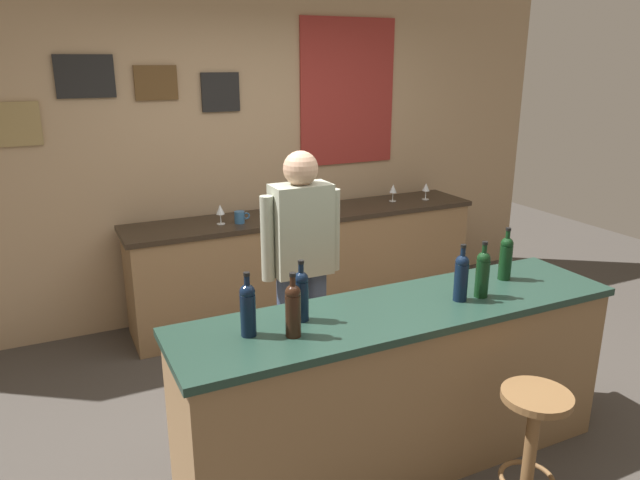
{
  "coord_description": "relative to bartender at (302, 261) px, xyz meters",
  "views": [
    {
      "loc": [
        -1.59,
        -2.72,
        2.13
      ],
      "look_at": [
        -0.06,
        0.45,
        1.05
      ],
      "focal_mm": 33.17,
      "sensor_mm": 36.0,
      "label": 1
    }
  ],
  "objects": [
    {
      "name": "wine_bottle_f",
      "position": [
        0.94,
        -0.75,
        0.12
      ],
      "size": [
        0.07,
        0.07,
        0.31
      ],
      "color": "black",
      "rests_on": "bar_counter"
    },
    {
      "name": "coffee_mug",
      "position": [
        -0.02,
        1.14,
        0.01
      ],
      "size": [
        0.12,
        0.08,
        0.09
      ],
      "color": "#336699",
      "rests_on": "side_counter"
    },
    {
      "name": "back_wall",
      "position": [
        0.2,
        1.6,
        0.48
      ],
      "size": [
        6.0,
        0.09,
        2.8
      ],
      "color": "tan",
      "rests_on": "ground_plane"
    },
    {
      "name": "bartender",
      "position": [
        0.0,
        0.0,
        0.0
      ],
      "size": [
        0.52,
        0.21,
        1.62
      ],
      "color": "#384766",
      "rests_on": "ground_plane"
    },
    {
      "name": "wine_bottle_b",
      "position": [
        -0.44,
        -0.89,
        0.12
      ],
      "size": [
        0.07,
        0.07,
        0.31
      ],
      "color": "black",
      "rests_on": "bar_counter"
    },
    {
      "name": "wine_glass_c",
      "position": [
        1.46,
        1.26,
        0.07
      ],
      "size": [
        0.07,
        0.07,
        0.16
      ],
      "color": "silver",
      "rests_on": "side_counter"
    },
    {
      "name": "wine_glass_d",
      "position": [
        1.77,
        1.19,
        0.07
      ],
      "size": [
        0.07,
        0.07,
        0.16
      ],
      "color": "silver",
      "rests_on": "side_counter"
    },
    {
      "name": "wine_bottle_c",
      "position": [
        -0.34,
        -0.75,
        0.12
      ],
      "size": [
        0.07,
        0.07,
        0.31
      ],
      "color": "black",
      "rests_on": "bar_counter"
    },
    {
      "name": "bar_stool",
      "position": [
        0.52,
        -1.46,
        -0.48
      ],
      "size": [
        0.32,
        0.32,
        0.68
      ],
      "color": "brown",
      "rests_on": "ground_plane"
    },
    {
      "name": "wine_bottle_a",
      "position": [
        -0.62,
        -0.8,
        0.12
      ],
      "size": [
        0.07,
        0.07,
        0.31
      ],
      "color": "black",
      "rests_on": "bar_counter"
    },
    {
      "name": "bar_counter",
      "position": [
        0.19,
        -0.83,
        -0.47
      ],
      "size": [
        2.39,
        0.6,
        0.92
      ],
      "color": "olive",
      "rests_on": "ground_plane"
    },
    {
      "name": "wine_bottle_d",
      "position": [
        0.51,
        -0.89,
        0.12
      ],
      "size": [
        0.07,
        0.07,
        0.31
      ],
      "color": "black",
      "rests_on": "bar_counter"
    },
    {
      "name": "wine_glass_b",
      "position": [
        0.82,
        1.28,
        0.07
      ],
      "size": [
        0.07,
        0.07,
        0.16
      ],
      "color": "silver",
      "rests_on": "side_counter"
    },
    {
      "name": "side_counter",
      "position": [
        0.59,
        1.22,
        -0.48
      ],
      "size": [
        3.03,
        0.56,
        0.9
      ],
      "color": "olive",
      "rests_on": "ground_plane"
    },
    {
      "name": "wine_bottle_e",
      "position": [
        0.65,
        -0.89,
        0.12
      ],
      "size": [
        0.07,
        0.07,
        0.31
      ],
      "color": "black",
      "rests_on": "bar_counter"
    },
    {
      "name": "ground_plane",
      "position": [
        0.19,
        -0.43,
        -0.94
      ],
      "size": [
        10.0,
        10.0,
        0.0
      ],
      "primitive_type": "plane",
      "color": "#423D38"
    },
    {
      "name": "wine_glass_a",
      "position": [
        -0.16,
        1.18,
        0.07
      ],
      "size": [
        0.07,
        0.07,
        0.16
      ],
      "color": "silver",
      "rests_on": "side_counter"
    }
  ]
}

